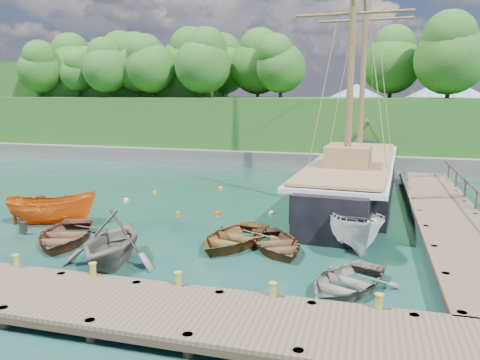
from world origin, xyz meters
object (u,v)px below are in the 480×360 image
object	(u,v)px
rowboat_2	(233,245)
cabin_boat_white	(351,246)
rowboat_4	(276,250)
rowboat_3	(345,290)
motorboat_orange	(53,223)
schooner	(353,181)
rowboat_0	(65,242)
rowboat_1	(112,264)

from	to	relation	value
rowboat_2	cabin_boat_white	size ratio (longest dim) A/B	0.83
rowboat_4	rowboat_2	bearing A→B (deg)	146.69
rowboat_3	motorboat_orange	distance (m)	15.37
rowboat_2	cabin_boat_white	xyz separation A→B (m)	(4.98, 1.23, 0.00)
motorboat_orange	rowboat_4	bearing A→B (deg)	-118.10
rowboat_4	schooner	distance (m)	11.36
rowboat_0	rowboat_1	bearing A→B (deg)	-46.97
rowboat_2	schooner	size ratio (longest dim) A/B	0.17
rowboat_2	motorboat_orange	bearing A→B (deg)	-170.28
rowboat_0	schooner	size ratio (longest dim) A/B	0.17
rowboat_2	rowboat_0	bearing A→B (deg)	-152.23
cabin_boat_white	schooner	distance (m)	9.65
rowboat_1	rowboat_0	bearing A→B (deg)	143.42
motorboat_orange	rowboat_2	bearing A→B (deg)	-118.09
rowboat_1	rowboat_2	size ratio (longest dim) A/B	0.96
rowboat_3	schooner	xyz separation A→B (m)	(-0.33, 14.33, 1.06)
rowboat_1	motorboat_orange	world-z (taller)	rowboat_1
rowboat_2	cabin_boat_white	world-z (taller)	cabin_boat_white
rowboat_1	cabin_boat_white	world-z (taller)	rowboat_1
rowboat_4	schooner	bearing A→B (deg)	48.08
rowboat_0	rowboat_2	xyz separation A→B (m)	(7.23, 1.66, 0.00)
rowboat_1	cabin_boat_white	distance (m)	9.98
rowboat_1	schooner	distance (m)	16.65
rowboat_2	rowboat_1	bearing A→B (deg)	-122.72
rowboat_1	rowboat_4	bearing A→B (deg)	21.54
rowboat_1	rowboat_3	world-z (taller)	rowboat_1
rowboat_0	rowboat_2	distance (m)	7.42
motorboat_orange	cabin_boat_white	bearing A→B (deg)	-111.58
rowboat_1	motorboat_orange	distance (m)	7.37
rowboat_0	rowboat_3	world-z (taller)	rowboat_0
motorboat_orange	cabin_boat_white	distance (m)	14.73
cabin_boat_white	rowboat_2	bearing A→B (deg)	177.16
rowboat_3	rowboat_4	bearing A→B (deg)	157.44
rowboat_1	rowboat_2	xyz separation A→B (m)	(3.82, 3.49, 0.00)
rowboat_1	schooner	bearing A→B (deg)	51.02
rowboat_3	cabin_boat_white	xyz separation A→B (m)	(0.00, 4.75, 0.00)
rowboat_1	rowboat_4	xyz separation A→B (m)	(5.76, 3.31, 0.00)
rowboat_3	motorboat_orange	world-z (taller)	motorboat_orange
motorboat_orange	rowboat_0	bearing A→B (deg)	-158.13
rowboat_1	motorboat_orange	xyz separation A→B (m)	(-5.93, 4.37, 0.00)
rowboat_2	rowboat_4	bearing A→B (deg)	9.66
rowboat_3	schooner	distance (m)	14.37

